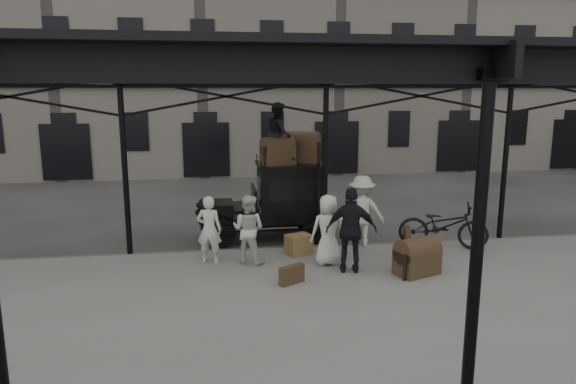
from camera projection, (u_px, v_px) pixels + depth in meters
name	position (u px, v px, depth m)	size (l,w,h in m)	color
ground	(342.00, 277.00, 11.73)	(120.00, 120.00, 0.00)	#383533
platform	(368.00, 310.00, 9.77)	(28.00, 8.00, 0.15)	slate
canopy	(371.00, 67.00, 9.16)	(22.50, 9.00, 4.74)	black
building_frontage	(264.00, 38.00, 27.84)	(64.00, 8.00, 14.00)	slate
taxi	(280.00, 197.00, 14.58)	(3.65, 1.55, 2.18)	black
porter_left	(209.00, 230.00, 12.11)	(0.59, 0.39, 1.63)	beige
porter_midleft	(248.00, 229.00, 12.12)	(0.80, 0.62, 1.65)	beige
porter_centre	(328.00, 230.00, 12.00)	(0.82, 0.53, 1.67)	beige
porter_official	(351.00, 230.00, 11.46)	(1.14, 0.47, 1.94)	black
porter_right	(361.00, 211.00, 13.40)	(1.22, 0.70, 1.88)	beige
bicycle	(443.00, 225.00, 13.33)	(0.79, 2.27, 1.19)	black
porter_roof	(279.00, 133.00, 14.13)	(0.83, 0.64, 1.70)	black
steamer_trunk_roof_near	(278.00, 153.00, 14.08)	(0.87, 0.53, 0.64)	#4D3C23
steamer_trunk_roof_far	(302.00, 149.00, 14.61)	(0.99, 0.61, 0.73)	#4D3C23
steamer_trunk_platform	(417.00, 259.00, 11.44)	(0.96, 0.58, 0.70)	#4D3C23
wicker_hamper	(299.00, 245.00, 12.85)	(0.60, 0.45, 0.50)	olive
suitcase_upright	(407.00, 236.00, 13.71)	(0.15, 0.60, 0.45)	#4D3C23
suitcase_flat	(292.00, 275.00, 10.88)	(0.60, 0.15, 0.40)	#4D3C23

